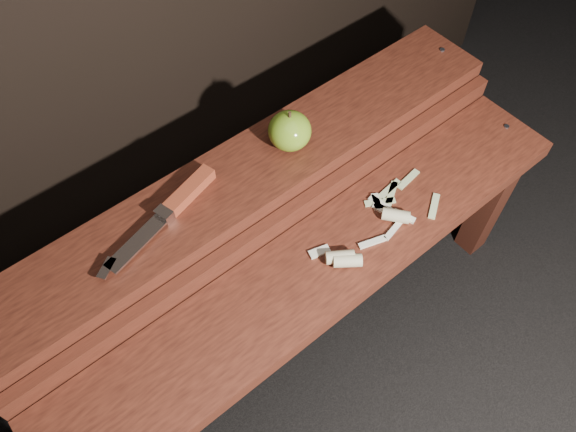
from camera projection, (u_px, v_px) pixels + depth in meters
ground at (303, 329)px, 1.45m from camera, size 60.00×60.00×0.00m
bench_front_tier at (326, 281)px, 1.14m from camera, size 1.20×0.20×0.42m
bench_rear_tier at (256, 194)px, 1.19m from camera, size 1.20×0.21×0.50m
apple at (290, 131)px, 1.12m from camera, size 0.09×0.09×0.09m
knife at (176, 204)px, 1.05m from camera, size 0.29×0.10×0.03m
apple_scraps at (369, 234)px, 1.11m from camera, size 0.32×0.13×0.03m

